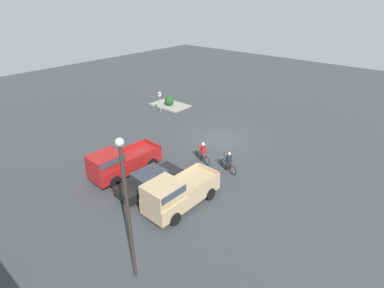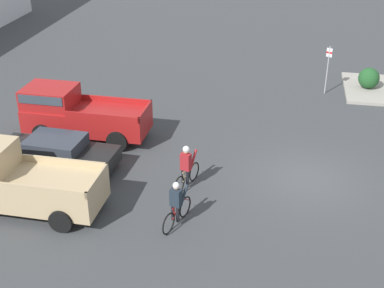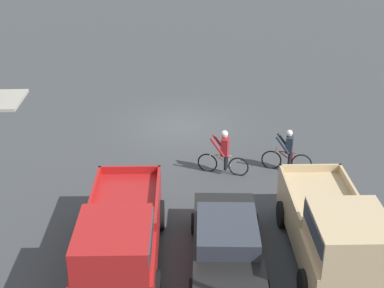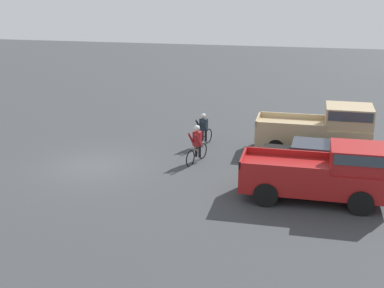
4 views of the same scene
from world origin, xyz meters
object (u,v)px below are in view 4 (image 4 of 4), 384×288
Objects in this scene: sedan_0 at (317,158)px; pickup_truck_1 at (327,172)px; pickup_truck_0 at (324,129)px; cyclist_0 at (197,144)px; cyclist_1 at (203,130)px.

pickup_truck_1 is at bearing 5.19° from sedan_0.
pickup_truck_1 is at bearing -0.79° from pickup_truck_0.
pickup_truck_0 is 6.01m from cyclist_0.
pickup_truck_0 reaches higher than cyclist_0.
pickup_truck_0 is 5.66m from cyclist_1.
pickup_truck_1 reaches higher than cyclist_0.
sedan_0 is 2.86m from pickup_truck_1.
pickup_truck_1 is (2.81, 0.26, 0.47)m from sedan_0.
pickup_truck_0 reaches higher than pickup_truck_1.
sedan_0 is at bearing 62.66° from cyclist_1.
cyclist_0 reaches higher than cyclist_1.
sedan_0 is 0.89× the size of pickup_truck_1.
cyclist_0 is (2.37, -5.52, -0.32)m from pickup_truck_0.
pickup_truck_0 is at bearing 179.21° from pickup_truck_1.
cyclist_0 is at bearing -120.71° from pickup_truck_1.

